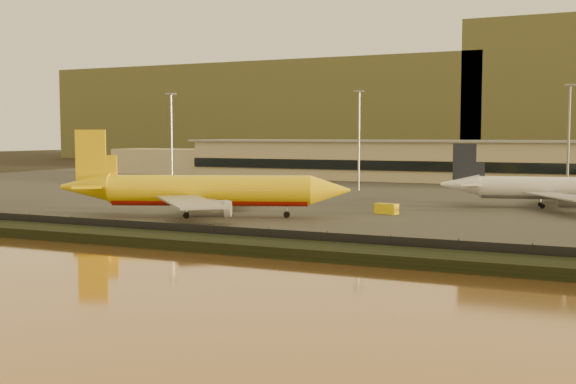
{
  "coord_description": "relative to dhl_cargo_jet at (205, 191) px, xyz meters",
  "views": [
    {
      "loc": [
        50.07,
        -94.82,
        14.33
      ],
      "look_at": [
        1.25,
        12.0,
        5.04
      ],
      "focal_mm": 45.0,
      "sensor_mm": 36.0,
      "label": 1
    }
  ],
  "objects": [
    {
      "name": "perimeter_fence",
      "position": [
        14.39,
        -24.62,
        -3.39
      ],
      "size": [
        300.0,
        0.05,
        2.2
      ],
      "primitive_type": "cube",
      "color": "black",
      "rests_on": "tarmac"
    },
    {
      "name": "white_narrowbody_jet",
      "position": [
        53.56,
        41.89,
        -0.77
      ],
      "size": [
        43.24,
        41.65,
        12.47
      ],
      "rotation": [
        0.0,
        0.0,
        0.18
      ],
      "color": "white",
      "rests_on": "tarmac"
    },
    {
      "name": "dhl_cargo_jet",
      "position": [
        0.0,
        0.0,
        0.0
      ],
      "size": [
        48.54,
        45.98,
        15.04
      ],
      "rotation": [
        0.0,
        0.0,
        0.37
      ],
      "color": "yellow",
      "rests_on": "tarmac"
    },
    {
      "name": "apron_light_masts",
      "position": [
        29.39,
        63.38,
        11.01
      ],
      "size": [
        152.2,
        12.2,
        25.4
      ],
      "color": "slate",
      "rests_on": "tarmac"
    },
    {
      "name": "terminal_building",
      "position": [
        -0.13,
        113.93,
        1.55
      ],
      "size": [
        202.0,
        25.0,
        12.6
      ],
      "color": "tan",
      "rests_on": "tarmac"
    },
    {
      "name": "gse_vehicle_white",
      "position": [
        -1.34,
        26.85,
        -3.56
      ],
      "size": [
        4.53,
        3.31,
        1.86
      ],
      "primitive_type": "cube",
      "rotation": [
        0.0,
        0.0,
        -0.4
      ],
      "color": "white",
      "rests_on": "tarmac"
    },
    {
      "name": "tarmac",
      "position": [
        14.39,
        83.38,
        -4.59
      ],
      "size": [
        320.0,
        220.0,
        0.2
      ],
      "primitive_type": "cube",
      "color": "#2D2D2D",
      "rests_on": "ground"
    },
    {
      "name": "gse_vehicle_yellow",
      "position": [
        26.99,
        18.13,
        -3.57
      ],
      "size": [
        4.43,
        2.75,
        1.85
      ],
      "primitive_type": "cube",
      "rotation": [
        0.0,
        0.0,
        -0.23
      ],
      "color": "yellow",
      "rests_on": "tarmac"
    },
    {
      "name": "ground",
      "position": [
        14.39,
        -11.62,
        -4.69
      ],
      "size": [
        900.0,
        900.0,
        0.0
      ],
      "primitive_type": "plane",
      "color": "black",
      "rests_on": "ground"
    },
    {
      "name": "embankment",
      "position": [
        14.39,
        -28.62,
        -3.99
      ],
      "size": [
        320.0,
        7.0,
        1.4
      ],
      "primitive_type": "cube",
      "color": "black",
      "rests_on": "ground"
    },
    {
      "name": "distant_hills",
      "position": [
        -6.35,
        328.38,
        26.7
      ],
      "size": [
        470.0,
        160.0,
        70.0
      ],
      "color": "olive",
      "rests_on": "ground"
    }
  ]
}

